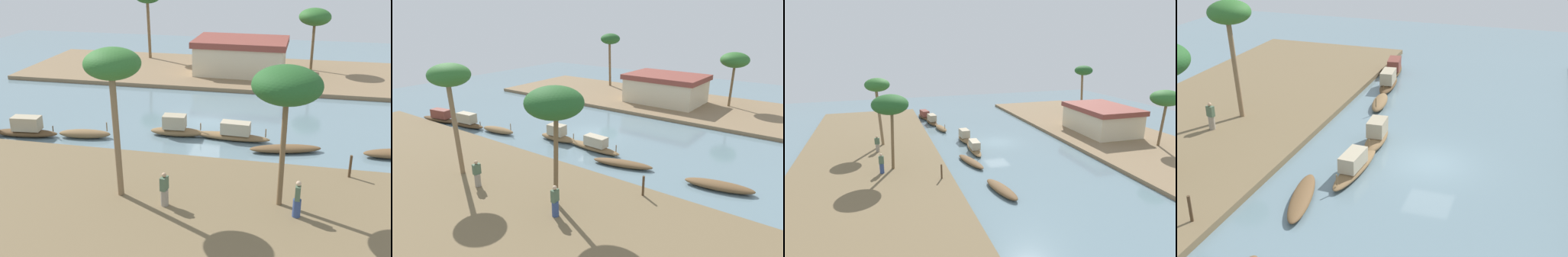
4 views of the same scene
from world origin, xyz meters
TOP-DOWN VIEW (x-y plane):
  - river_water at (0.00, 0.00)m, footprint 69.17×69.17m
  - riverbank_left at (0.00, -13.90)m, footprint 41.37×13.30m
  - riverbank_right at (0.00, 13.90)m, footprint 41.37×13.30m
  - sampan_midstream at (-1.47, -3.47)m, footprint 3.61×1.24m
  - sampan_near_left_bank at (-11.04, -5.69)m, footprint 4.39×1.46m
  - sampan_foreground at (2.27, -3.43)m, footprint 5.10×1.25m
  - sampan_with_red_awning at (12.23, -4.18)m, footprint 4.28×1.82m
  - sampan_upstream_small at (5.67, -4.76)m, footprint 4.45×1.96m
  - sampan_open_hull at (-7.20, -5.12)m, footprint 3.49×1.37m
  - sampan_with_tall_canopy at (-14.57, -6.25)m, footprint 4.46×1.74m
  - person_on_near_bank at (0.45, -13.08)m, footprint 0.43×0.50m
  - person_by_mooring at (6.44, -12.80)m, footprint 0.37×0.42m
  - mooring_post at (9.08, -8.20)m, footprint 0.14×0.14m
  - palm_tree_left_near at (-1.90, -12.65)m, footprint 2.55×2.55m
  - palm_tree_left_far at (5.64, -11.75)m, footprint 3.08×3.08m
  - palm_tree_right_tall at (7.33, 15.89)m, footprint 3.06×3.06m
  - palm_tree_right_short at (-9.89, 17.63)m, footprint 2.67×2.67m
  - riverside_building at (0.64, 13.39)m, footprint 8.86×6.36m

SIDE VIEW (x-z plane):
  - river_water at x=0.00m, z-range 0.00..0.00m
  - riverbank_left at x=0.00m, z-range 0.00..0.35m
  - riverbank_right at x=0.00m, z-range 0.00..0.35m
  - sampan_upstream_small at x=5.67m, z-range 0.00..0.45m
  - sampan_with_red_awning at x=12.23m, z-range 0.00..0.50m
  - sampan_open_hull at x=-7.20m, z-range -0.28..0.83m
  - sampan_foreground at x=2.27m, z-range -0.17..1.05m
  - sampan_with_tall_canopy at x=-14.57m, z-range -0.15..1.15m
  - sampan_near_left_bank at x=-11.04m, z-range -0.17..1.19m
  - sampan_midstream at x=-1.47m, z-range -0.17..1.24m
  - mooring_post at x=9.08m, z-range 0.35..1.57m
  - person_on_near_bank at x=0.45m, z-range 0.27..1.93m
  - person_by_mooring at x=6.44m, z-range 0.24..1.99m
  - riverside_building at x=0.64m, z-range 0.38..3.62m
  - palm_tree_right_tall at x=7.33m, z-range 2.45..8.44m
  - palm_tree_left_far at x=5.64m, z-range 2.73..9.30m
  - palm_tree_left_near at x=-1.90m, z-range 3.06..10.26m
  - palm_tree_right_short at x=-9.89m, z-range 3.08..10.41m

